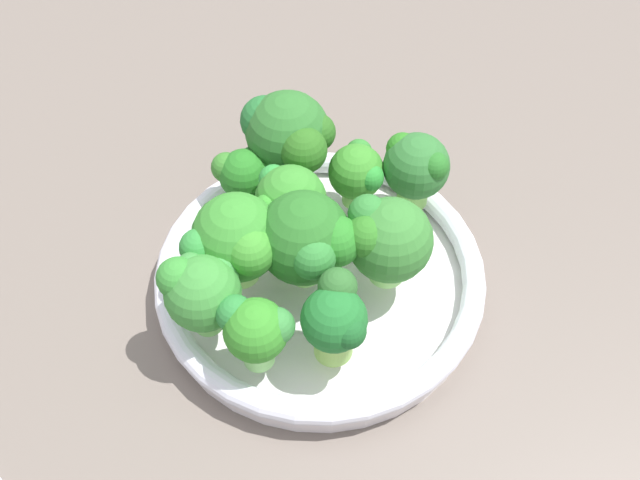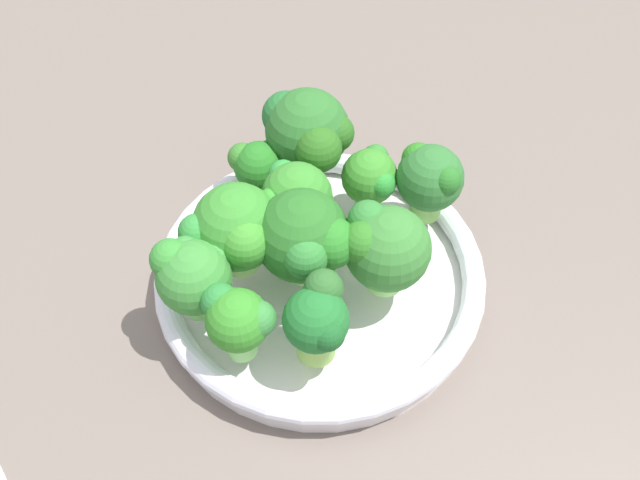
{
  "view_description": "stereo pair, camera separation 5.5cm",
  "coord_description": "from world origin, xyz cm",
  "px_view_note": "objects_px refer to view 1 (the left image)",
  "views": [
    {
      "loc": [
        30.97,
        2.74,
        49.24
      ],
      "look_at": [
        -3.3,
        -1.91,
        6.22
      ],
      "focal_mm": 42.82,
      "sensor_mm": 36.0,
      "label": 1
    },
    {
      "loc": [
        29.79,
        8.13,
        49.24
      ],
      "look_at": [
        -3.3,
        -1.91,
        6.22
      ],
      "focal_mm": 42.82,
      "sensor_mm": 36.0,
      "label": 2
    }
  ],
  "objects_px": {
    "broccoli_floret_10": "(236,241)",
    "broccoli_floret_5": "(288,134)",
    "broccoli_floret_6": "(201,289)",
    "broccoli_floret_7": "(308,241)",
    "broccoli_floret_8": "(358,172)",
    "bowl": "(320,277)",
    "broccoli_floret_0": "(289,204)",
    "broccoli_floret_3": "(386,239)",
    "broccoli_floret_4": "(256,329)",
    "broccoli_floret_2": "(243,175)",
    "broccoli_floret_9": "(416,166)",
    "broccoli_floret_1": "(334,319)"
  },
  "relations": [
    {
      "from": "bowl",
      "to": "broccoli_floret_3",
      "type": "distance_m",
      "value": 0.07
    },
    {
      "from": "broccoli_floret_3",
      "to": "broccoli_floret_8",
      "type": "distance_m",
      "value": 0.08
    },
    {
      "from": "broccoli_floret_8",
      "to": "broccoli_floret_9",
      "type": "bearing_deg",
      "value": 96.88
    },
    {
      "from": "broccoli_floret_1",
      "to": "broccoli_floret_7",
      "type": "height_order",
      "value": "broccoli_floret_7"
    },
    {
      "from": "broccoli_floret_2",
      "to": "broccoli_floret_1",
      "type": "bearing_deg",
      "value": 34.22
    },
    {
      "from": "broccoli_floret_10",
      "to": "broccoli_floret_8",
      "type": "bearing_deg",
      "value": 139.41
    },
    {
      "from": "broccoli_floret_1",
      "to": "broccoli_floret_6",
      "type": "xyz_separation_m",
      "value": [
        -0.01,
        -0.09,
        0.0
      ]
    },
    {
      "from": "broccoli_floret_2",
      "to": "broccoli_floret_4",
      "type": "xyz_separation_m",
      "value": [
        0.14,
        0.04,
        0.01
      ]
    },
    {
      "from": "broccoli_floret_3",
      "to": "broccoli_floret_10",
      "type": "height_order",
      "value": "broccoli_floret_10"
    },
    {
      "from": "broccoli_floret_6",
      "to": "broccoli_floret_9",
      "type": "height_order",
      "value": "same"
    },
    {
      "from": "broccoli_floret_3",
      "to": "broccoli_floret_6",
      "type": "relative_size",
      "value": 1.1
    },
    {
      "from": "broccoli_floret_2",
      "to": "broccoli_floret_4",
      "type": "relative_size",
      "value": 0.84
    },
    {
      "from": "broccoli_floret_5",
      "to": "broccoli_floret_4",
      "type": "bearing_deg",
      "value": 2.12
    },
    {
      "from": "broccoli_floret_3",
      "to": "broccoli_floret_9",
      "type": "xyz_separation_m",
      "value": [
        -0.08,
        0.02,
        -0.0
      ]
    },
    {
      "from": "broccoli_floret_9",
      "to": "broccoli_floret_1",
      "type": "bearing_deg",
      "value": -17.34
    },
    {
      "from": "broccoli_floret_0",
      "to": "broccoli_floret_3",
      "type": "relative_size",
      "value": 0.97
    },
    {
      "from": "broccoli_floret_9",
      "to": "bowl",
      "type": "bearing_deg",
      "value": -40.79
    },
    {
      "from": "broccoli_floret_5",
      "to": "broccoli_floret_8",
      "type": "bearing_deg",
      "value": 71.23
    },
    {
      "from": "broccoli_floret_5",
      "to": "broccoli_floret_7",
      "type": "relative_size",
      "value": 1.02
    },
    {
      "from": "broccoli_floret_8",
      "to": "broccoli_floret_9",
      "type": "height_order",
      "value": "broccoli_floret_9"
    },
    {
      "from": "broccoli_floret_7",
      "to": "broccoli_floret_9",
      "type": "distance_m",
      "value": 0.11
    },
    {
      "from": "broccoli_floret_0",
      "to": "broccoli_floret_6",
      "type": "relative_size",
      "value": 1.06
    },
    {
      "from": "broccoli_floret_1",
      "to": "broccoli_floret_5",
      "type": "xyz_separation_m",
      "value": [
        -0.16,
        -0.06,
        0.01
      ]
    },
    {
      "from": "broccoli_floret_2",
      "to": "broccoli_floret_8",
      "type": "xyz_separation_m",
      "value": [
        -0.01,
        0.09,
        0.0
      ]
    },
    {
      "from": "broccoli_floret_5",
      "to": "broccoli_floret_10",
      "type": "distance_m",
      "value": 0.11
    },
    {
      "from": "broccoli_floret_2",
      "to": "broccoli_floret_5",
      "type": "height_order",
      "value": "broccoli_floret_5"
    },
    {
      "from": "broccoli_floret_9",
      "to": "broccoli_floret_10",
      "type": "xyz_separation_m",
      "value": [
        0.09,
        -0.12,
        0.0
      ]
    },
    {
      "from": "broccoli_floret_5",
      "to": "broccoli_floret_8",
      "type": "height_order",
      "value": "broccoli_floret_5"
    },
    {
      "from": "bowl",
      "to": "broccoli_floret_4",
      "type": "height_order",
      "value": "broccoli_floret_4"
    },
    {
      "from": "broccoli_floret_3",
      "to": "broccoli_floret_4",
      "type": "height_order",
      "value": "broccoli_floret_3"
    },
    {
      "from": "broccoli_floret_0",
      "to": "broccoli_floret_5",
      "type": "relative_size",
      "value": 0.87
    },
    {
      "from": "broccoli_floret_0",
      "to": "broccoli_floret_3",
      "type": "bearing_deg",
      "value": 71.86
    },
    {
      "from": "bowl",
      "to": "broccoli_floret_6",
      "type": "distance_m",
      "value": 0.11
    },
    {
      "from": "broccoli_floret_3",
      "to": "broccoli_floret_7",
      "type": "height_order",
      "value": "broccoli_floret_7"
    },
    {
      "from": "bowl",
      "to": "broccoli_floret_9",
      "type": "relative_size",
      "value": 3.84
    },
    {
      "from": "broccoli_floret_5",
      "to": "broccoli_floret_7",
      "type": "xyz_separation_m",
      "value": [
        0.1,
        0.03,
        -0.0
      ]
    },
    {
      "from": "broccoli_floret_1",
      "to": "broccoli_floret_8",
      "type": "relative_size",
      "value": 1.18
    },
    {
      "from": "broccoli_floret_2",
      "to": "bowl",
      "type": "bearing_deg",
      "value": 49.72
    },
    {
      "from": "broccoli_floret_10",
      "to": "broccoli_floret_5",
      "type": "bearing_deg",
      "value": 170.05
    },
    {
      "from": "broccoli_floret_7",
      "to": "broccoli_floret_0",
      "type": "bearing_deg",
      "value": -151.64
    },
    {
      "from": "broccoli_floret_8",
      "to": "bowl",
      "type": "bearing_deg",
      "value": -16.31
    },
    {
      "from": "broccoli_floret_7",
      "to": "broccoli_floret_10",
      "type": "xyz_separation_m",
      "value": [
        0.01,
        -0.05,
        -0.0
      ]
    },
    {
      "from": "broccoli_floret_6",
      "to": "broccoli_floret_7",
      "type": "distance_m",
      "value": 0.08
    },
    {
      "from": "broccoli_floret_4",
      "to": "broccoli_floret_8",
      "type": "height_order",
      "value": "broccoli_floret_4"
    },
    {
      "from": "broccoli_floret_3",
      "to": "bowl",
      "type": "bearing_deg",
      "value": -92.67
    },
    {
      "from": "broccoli_floret_5",
      "to": "broccoli_floret_2",
      "type": "bearing_deg",
      "value": -46.5
    },
    {
      "from": "broccoli_floret_2",
      "to": "broccoli_floret_10",
      "type": "distance_m",
      "value": 0.08
    },
    {
      "from": "broccoli_floret_4",
      "to": "broccoli_floret_9",
      "type": "height_order",
      "value": "broccoli_floret_9"
    },
    {
      "from": "broccoli_floret_9",
      "to": "broccoli_floret_3",
      "type": "bearing_deg",
      "value": -12.54
    },
    {
      "from": "broccoli_floret_4",
      "to": "broccoli_floret_6",
      "type": "relative_size",
      "value": 0.9
    }
  ]
}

